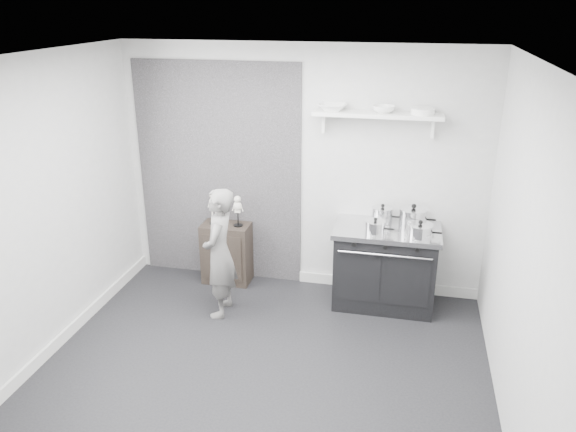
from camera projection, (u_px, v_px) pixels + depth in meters
The scene contains 15 objects.
ground at pixel (261, 372), 4.99m from camera, with size 4.00×4.00×0.00m, color black.
room_shell at pixel (251, 192), 4.55m from camera, with size 4.02×3.62×2.71m.
wall_shelf at pixel (378, 115), 5.63m from camera, with size 1.30×0.26×0.24m.
stove at pixel (385, 266), 5.97m from camera, with size 1.10×0.69×0.88m.
side_cabinet at pixel (227, 253), 6.49m from camera, with size 0.55×0.32×0.71m, color black.
child at pixel (219, 253), 5.70m from camera, with size 0.50×0.33×1.37m, color slate.
pot_back_left at pixel (382, 215), 5.92m from camera, with size 0.31×0.23×0.21m.
pot_back_right at pixel (413, 218), 5.82m from camera, with size 0.38×0.29×0.25m.
pot_front_right at pixel (420, 231), 5.57m from camera, with size 0.34×0.26×0.18m.
pot_front_center at pixel (375, 227), 5.65m from camera, with size 0.30×0.21×0.17m.
skeleton_full at pixel (214, 205), 6.31m from camera, with size 0.13×0.08×0.45m, color beige, non-canonical shape.
skeleton_torso at pixel (238, 209), 6.26m from camera, with size 0.11×0.07×0.41m, color beige, non-canonical shape.
bowl_large at pixel (332, 107), 5.69m from camera, with size 0.29×0.29×0.07m, color white.
bowl_small at pixel (384, 109), 5.59m from camera, with size 0.22×0.22×0.07m, color white.
plate_stack at pixel (423, 111), 5.51m from camera, with size 0.23×0.23×0.06m, color white.
Camera 1 is at (1.13, -4.00, 3.10)m, focal length 35.00 mm.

